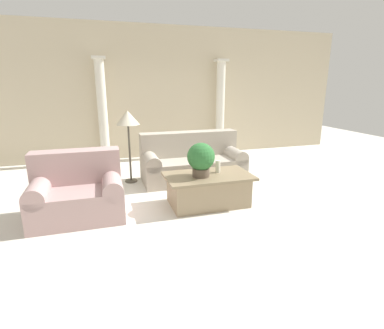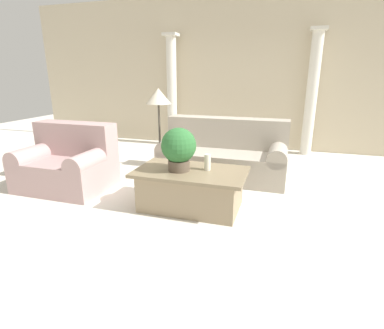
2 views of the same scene
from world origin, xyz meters
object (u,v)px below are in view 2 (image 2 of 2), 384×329
at_px(loveseat, 68,163).
at_px(potted_plant, 179,148).
at_px(coffee_table, 191,189).
at_px(sofa_long, 224,154).
at_px(floor_lamp, 158,100).

bearing_deg(loveseat, potted_plant, -6.14).
bearing_deg(coffee_table, sofa_long, 84.20).
height_order(loveseat, potted_plant, potted_plant).
height_order(sofa_long, loveseat, same).
relative_size(sofa_long, floor_lamp, 1.43).
xyz_separation_m(loveseat, floor_lamp, (0.87, 1.33, 0.81)).
height_order(sofa_long, coffee_table, sofa_long).
xyz_separation_m(sofa_long, loveseat, (-2.05, -1.16, 0.01)).
bearing_deg(coffee_table, loveseat, 175.55).
relative_size(sofa_long, loveseat, 1.58).
relative_size(coffee_table, potted_plant, 2.58).
relative_size(sofa_long, coffee_table, 1.47).
relative_size(coffee_table, floor_lamp, 0.97).
height_order(loveseat, floor_lamp, floor_lamp).
bearing_deg(floor_lamp, potted_plant, -59.09).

